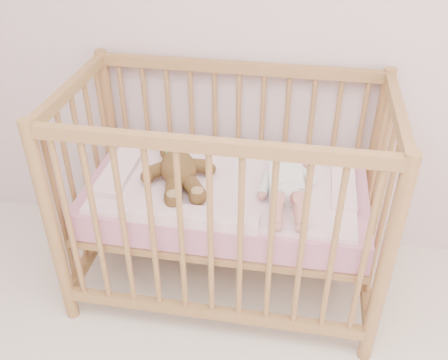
# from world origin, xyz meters

# --- Properties ---
(crib) EXTENTS (1.36, 0.76, 1.00)m
(crib) POSITION_xyz_m (-0.27, 1.60, 0.50)
(crib) COLOR olive
(crib) RESTS_ON floor
(mattress) EXTENTS (1.22, 0.62, 0.13)m
(mattress) POSITION_xyz_m (-0.27, 1.60, 0.49)
(mattress) COLOR #C97D9D
(mattress) RESTS_ON crib
(blanket) EXTENTS (1.10, 0.58, 0.06)m
(blanket) POSITION_xyz_m (-0.27, 1.60, 0.56)
(blanket) COLOR #F7AAB9
(blanket) RESTS_ON mattress
(baby) EXTENTS (0.32, 0.56, 0.13)m
(baby) POSITION_xyz_m (-0.01, 1.58, 0.64)
(baby) COLOR white
(baby) RESTS_ON blanket
(teddy_bear) EXTENTS (0.50, 0.58, 0.13)m
(teddy_bear) POSITION_xyz_m (-0.47, 1.58, 0.65)
(teddy_bear) COLOR brown
(teddy_bear) RESTS_ON blanket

